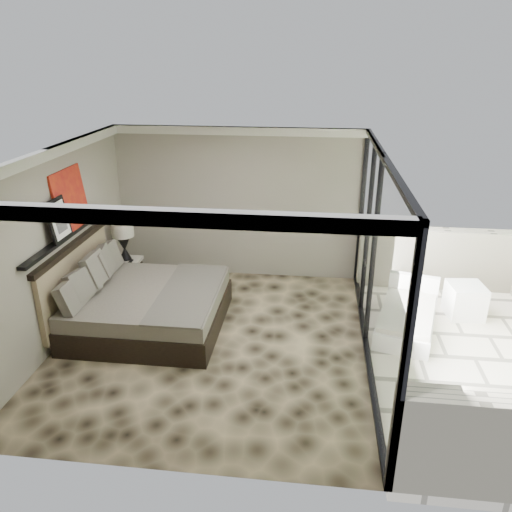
# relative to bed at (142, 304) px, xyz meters

# --- Properties ---
(floor) EXTENTS (5.00, 5.00, 0.00)m
(floor) POSITION_rel_bed_xyz_m (1.18, -0.34, -0.37)
(floor) COLOR black
(floor) RESTS_ON ground
(ceiling) EXTENTS (4.50, 5.00, 0.02)m
(ceiling) POSITION_rel_bed_xyz_m (1.18, -0.34, 2.42)
(ceiling) COLOR silver
(ceiling) RESTS_ON back_wall
(back_wall) EXTENTS (4.50, 0.02, 2.80)m
(back_wall) POSITION_rel_bed_xyz_m (1.18, 2.15, 1.03)
(back_wall) COLOR gray
(back_wall) RESTS_ON floor
(left_wall) EXTENTS (0.02, 5.00, 2.80)m
(left_wall) POSITION_rel_bed_xyz_m (-1.06, -0.34, 1.03)
(left_wall) COLOR gray
(left_wall) RESTS_ON floor
(glass_wall) EXTENTS (0.08, 5.00, 2.80)m
(glass_wall) POSITION_rel_bed_xyz_m (3.43, -0.34, 1.03)
(glass_wall) COLOR white
(glass_wall) RESTS_ON floor
(terrace_slab) EXTENTS (3.00, 5.00, 0.12)m
(terrace_slab) POSITION_rel_bed_xyz_m (4.93, -0.34, -0.43)
(terrace_slab) COLOR beige
(terrace_slab) RESTS_ON ground
(picture_ledge) EXTENTS (0.12, 2.20, 0.05)m
(picture_ledge) POSITION_rel_bed_xyz_m (-1.00, -0.24, 1.13)
(picture_ledge) COLOR black
(picture_ledge) RESTS_ON left_wall
(bed) EXTENTS (2.29, 2.21, 1.27)m
(bed) POSITION_rel_bed_xyz_m (0.00, 0.00, 0.00)
(bed) COLOR black
(bed) RESTS_ON floor
(nightstand) EXTENTS (0.60, 0.60, 0.47)m
(nightstand) POSITION_rel_bed_xyz_m (-0.74, 1.36, -0.14)
(nightstand) COLOR black
(nightstand) RESTS_ON floor
(table_lamp) EXTENTS (0.39, 0.39, 0.71)m
(table_lamp) POSITION_rel_bed_xyz_m (-0.77, 1.38, 0.60)
(table_lamp) COLOR black
(table_lamp) RESTS_ON nightstand
(abstract_canvas) EXTENTS (0.13, 0.90, 0.90)m
(abstract_canvas) POSITION_rel_bed_xyz_m (-1.02, 0.16, 1.61)
(abstract_canvas) COLOR #A1170D
(abstract_canvas) RESTS_ON picture_ledge
(framed_print) EXTENTS (0.11, 0.50, 0.60)m
(framed_print) POSITION_rel_bed_xyz_m (-0.96, -0.36, 1.46)
(framed_print) COLOR black
(framed_print) RESTS_ON picture_ledge
(ottoman) EXTENTS (0.60, 0.60, 0.54)m
(ottoman) POSITION_rel_bed_xyz_m (5.07, 0.94, -0.10)
(ottoman) COLOR white
(ottoman) RESTS_ON terrace_slab
(lounger) EXTENTS (1.17, 1.74, 0.62)m
(lounger) POSITION_rel_bed_xyz_m (4.09, 0.41, -0.18)
(lounger) COLOR white
(lounger) RESTS_ON terrace_slab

